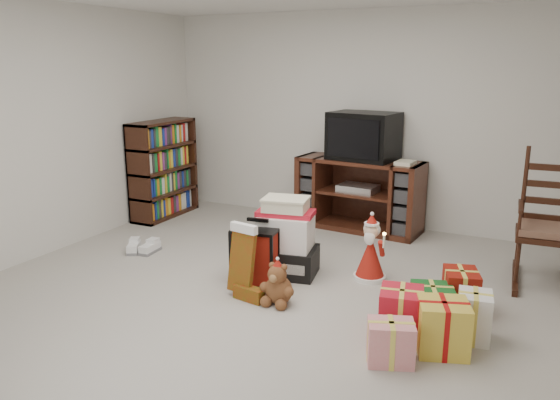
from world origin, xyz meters
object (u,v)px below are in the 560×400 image
(teddy_bear, at_px, (278,286))
(red_suitcase, at_px, (255,256))
(gift_cluster, at_px, (434,317))
(mrs_claus_figurine, at_px, (284,238))
(crt_television, at_px, (364,136))
(sneaker_pair, at_px, (142,248))
(tv_stand, at_px, (359,194))
(gift_pile, at_px, (286,242))
(rocking_chair, at_px, (546,236))
(bookshelf, at_px, (164,171))
(santa_figurine, at_px, (370,254))

(teddy_bear, bearing_deg, red_suitcase, 141.65)
(gift_cluster, bearing_deg, mrs_claus_figurine, 151.54)
(teddy_bear, xyz_separation_m, crt_television, (-0.05, 2.28, 0.94))
(teddy_bear, distance_m, sneaker_pair, 1.88)
(tv_stand, bearing_deg, crt_television, 23.59)
(gift_cluster, height_order, crt_television, crt_television)
(tv_stand, relative_size, gift_cluster, 1.26)
(teddy_bear, bearing_deg, tv_stand, 92.01)
(gift_pile, xyz_separation_m, sneaker_pair, (-1.59, -0.13, -0.26))
(gift_cluster, bearing_deg, sneaker_pair, 171.15)
(crt_television, bearing_deg, teddy_bear, -80.12)
(tv_stand, relative_size, gift_pile, 2.09)
(rocking_chair, distance_m, red_suitcase, 2.57)
(gift_pile, bearing_deg, sneaker_pair, 173.85)
(gift_pile, bearing_deg, bookshelf, 142.85)
(rocking_chair, distance_m, mrs_claus_figurine, 2.36)
(rocking_chair, xyz_separation_m, red_suitcase, (-2.29, -1.16, -0.17))
(mrs_claus_figurine, height_order, gift_cluster, mrs_claus_figurine)
(gift_pile, relative_size, red_suitcase, 1.23)
(bookshelf, bearing_deg, teddy_bear, -34.93)
(crt_television, bearing_deg, gift_cluster, -51.92)
(tv_stand, height_order, santa_figurine, tv_stand)
(teddy_bear, distance_m, mrs_claus_figurine, 0.96)
(teddy_bear, height_order, sneaker_pair, teddy_bear)
(bookshelf, relative_size, teddy_bear, 3.51)
(rocking_chair, bearing_deg, gift_cluster, -118.16)
(santa_figurine, relative_size, gift_cluster, 0.52)
(red_suitcase, bearing_deg, bookshelf, 136.94)
(santa_figurine, distance_m, sneaker_pair, 2.36)
(gift_pile, bearing_deg, crt_television, 73.22)
(teddy_bear, relative_size, gift_cluster, 0.29)
(sneaker_pair, xyz_separation_m, crt_television, (1.76, 1.80, 1.05))
(sneaker_pair, bearing_deg, tv_stand, 25.89)
(santa_figurine, relative_size, sneaker_pair, 1.73)
(crt_television, bearing_deg, sneaker_pair, -125.85)
(mrs_claus_figurine, bearing_deg, red_suitcase, -90.96)
(santa_figurine, distance_m, crt_television, 1.78)
(teddy_bear, xyz_separation_m, santa_figurine, (0.51, 0.83, 0.08))
(red_suitcase, height_order, mrs_claus_figurine, mrs_claus_figurine)
(tv_stand, distance_m, sneaker_pair, 2.52)
(rocking_chair, height_order, teddy_bear, rocking_chair)
(rocking_chair, relative_size, mrs_claus_figurine, 1.93)
(rocking_chair, bearing_deg, santa_figurine, -159.09)
(tv_stand, distance_m, gift_cluster, 2.63)
(bookshelf, relative_size, red_suitcase, 2.10)
(rocking_chair, relative_size, crt_television, 1.55)
(rocking_chair, xyz_separation_m, santa_figurine, (-1.40, -0.63, -0.19))
(gift_pile, distance_m, santa_figurine, 0.77)
(teddy_bear, height_order, gift_cluster, teddy_bear)
(rocking_chair, relative_size, teddy_bear, 3.59)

